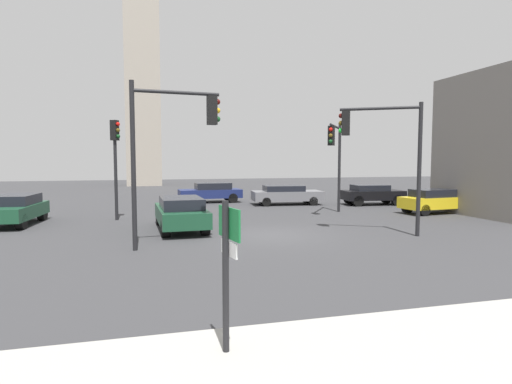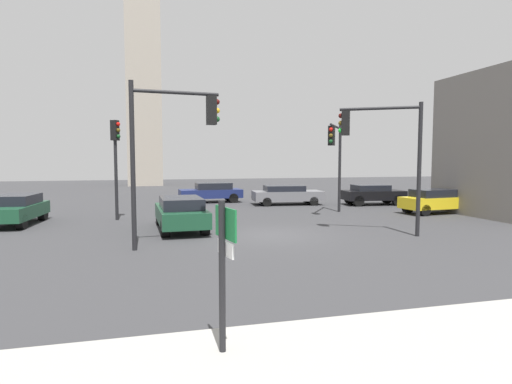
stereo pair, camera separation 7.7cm
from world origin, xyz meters
name	(u,v)px [view 1 (the left image)]	position (x,y,z in m)	size (l,w,h in m)	color
ground_plane	(269,235)	(0.00, 0.00, 0.00)	(97.49, 97.49, 0.00)	#38383A
sidewalk_corner	(459,347)	(0.00, -10.72, 0.07)	(30.70, 3.01, 0.15)	#A8A59E
direction_sign	(227,258)	(-3.63, -10.10, 1.58)	(0.20, 0.77, 2.30)	black
traffic_light_0	(336,149)	(5.22, 5.00, 3.61)	(1.93, 2.75, 5.15)	black
traffic_light_1	(115,151)	(-6.28, 5.94, 3.49)	(0.49, 0.44, 5.00)	black
traffic_light_2	(172,133)	(-3.91, -1.54, 3.94)	(3.06, 0.49, 5.64)	black
traffic_light_3	(382,141)	(4.41, -1.04, 3.78)	(2.84, 1.73, 5.29)	black
car_0	(15,209)	(-10.74, 5.41, 0.75)	(2.15, 4.25, 1.41)	#19472D
car_1	(211,192)	(-0.41, 13.36, 0.75)	(4.43, 1.95, 1.40)	navy
car_2	(286,194)	(4.31, 10.66, 0.70)	(4.81, 2.35, 1.30)	slate
car_3	(372,194)	(9.87, 9.11, 0.74)	(4.14, 2.16, 1.35)	black
car_4	(434,201)	(10.91, 4.15, 0.73)	(4.07, 2.00, 1.37)	yellow
car_5	(181,212)	(-3.39, 2.07, 0.77)	(2.08, 4.80, 1.43)	#19472D
skyline_tower	(142,31)	(-5.07, 35.15, 17.81)	(3.91, 3.91, 35.62)	#A89E8E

